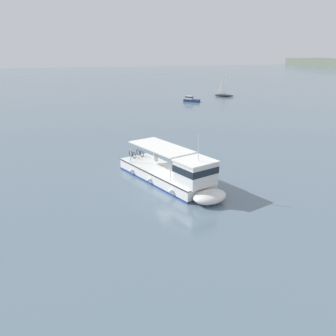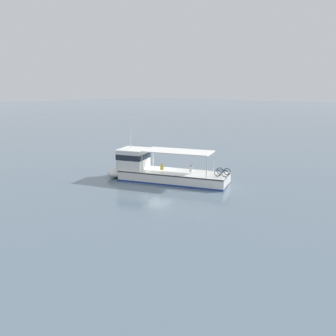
% 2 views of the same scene
% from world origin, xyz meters
% --- Properties ---
extents(ground_plane, '(400.00, 400.00, 0.00)m').
position_xyz_m(ground_plane, '(0.00, 0.00, 0.00)').
color(ground_plane, slate).
extents(ferry_main, '(12.97, 7.41, 5.32)m').
position_xyz_m(ferry_main, '(-0.50, 0.41, 1.01)').
color(ferry_main, white).
rests_on(ferry_main, ground).
extents(sailboat_off_stern, '(4.02, 4.67, 5.40)m').
position_xyz_m(sailboat_off_stern, '(-54.82, 29.18, 0.54)').
color(sailboat_off_stern, '#232328').
rests_on(sailboat_off_stern, ground).
extents(motorboat_far_right, '(3.37, 3.55, 1.26)m').
position_xyz_m(motorboat_far_right, '(-48.76, 18.45, 0.54)').
color(motorboat_far_right, navy).
rests_on(motorboat_far_right, ground).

